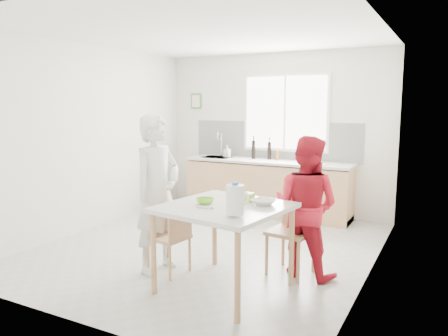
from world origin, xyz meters
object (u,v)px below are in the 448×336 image
object	(u,v)px
dining_table	(224,214)
chair_left	(173,234)
chair_far	(294,226)
person_white	(157,194)
wine_bottle_a	(254,149)
wine_bottle_b	(269,150)
milk_jug	(236,199)
bowl_green	(205,201)
bowl_white	(264,202)
person_red	(306,206)

from	to	relation	value
dining_table	chair_left	size ratio (longest dim) A/B	1.56
chair_far	person_white	size ratio (longest dim) A/B	0.55
wine_bottle_a	wine_bottle_b	xyz separation A→B (m)	(0.27, 0.06, -0.01)
dining_table	chair_left	world-z (taller)	dining_table
chair_left	milk_jug	size ratio (longest dim) A/B	2.84
dining_table	bowl_green	world-z (taller)	bowl_green
bowl_green	bowl_white	bearing A→B (deg)	23.03
person_red	wine_bottle_a	xyz separation A→B (m)	(-1.65, 2.33, 0.32)
bowl_white	wine_bottle_a	distance (m)	3.20
dining_table	person_red	bearing A→B (deg)	51.81
chair_left	person_white	distance (m)	0.48
milk_jug	wine_bottle_a	distance (m)	3.66
chair_left	wine_bottle_b	world-z (taller)	wine_bottle_b
person_red	bowl_white	bearing A→B (deg)	72.43
bowl_white	person_red	bearing A→B (deg)	64.50
bowl_white	milk_jug	size ratio (longest dim) A/B	0.81
dining_table	chair_left	xyz separation A→B (m)	(-0.68, 0.10, -0.33)
milk_jug	wine_bottle_a	size ratio (longest dim) A/B	0.89
chair_left	wine_bottle_a	xyz separation A→B (m)	(-0.38, 2.99, 0.63)
wine_bottle_a	wine_bottle_b	bearing A→B (deg)	12.82
person_red	bowl_white	distance (m)	0.62
chair_left	wine_bottle_b	bearing A→B (deg)	-169.93
dining_table	wine_bottle_b	xyz separation A→B (m)	(-0.80, 3.14, 0.30)
bowl_white	bowl_green	bearing A→B (deg)	-156.97
person_white	chair_far	bearing A→B (deg)	-56.81
chair_far	wine_bottle_a	size ratio (longest dim) A/B	2.98
person_red	bowl_white	world-z (taller)	person_red
bowl_green	wine_bottle_a	world-z (taller)	wine_bottle_a
person_red	milk_jug	size ratio (longest dim) A/B	5.31
bowl_green	person_red	bearing A→B (deg)	44.18
milk_jug	bowl_green	bearing A→B (deg)	156.37
person_white	wine_bottle_a	world-z (taller)	person_white
wine_bottle_a	chair_far	bearing A→B (deg)	-56.67
bowl_green	chair_left	bearing A→B (deg)	166.22
person_white	bowl_green	size ratio (longest dim) A/B	9.70
bowl_green	wine_bottle_a	xyz separation A→B (m)	(-0.86, 3.10, 0.19)
chair_far	bowl_white	xyz separation A→B (m)	(-0.13, -0.56, 0.37)
chair_left	person_red	distance (m)	1.47
chair_far	wine_bottle_b	bearing A→B (deg)	125.80
milk_jug	wine_bottle_b	size ratio (longest dim) A/B	0.95
chair_left	bowl_green	world-z (taller)	bowl_green
person_white	wine_bottle_a	bearing A→B (deg)	11.10
person_red	wine_bottle_a	distance (m)	2.87
chair_far	bowl_white	world-z (taller)	chair_far
person_red	bowl_white	xyz separation A→B (m)	(-0.26, -0.55, 0.13)
wine_bottle_b	person_white	bearing A→B (deg)	-91.95
wine_bottle_b	milk_jug	bearing A→B (deg)	-72.70
wine_bottle_a	milk_jug	bearing A→B (deg)	-68.44
milk_jug	wine_bottle_b	world-z (taller)	wine_bottle_b
milk_jug	wine_bottle_b	bearing A→B (deg)	115.23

